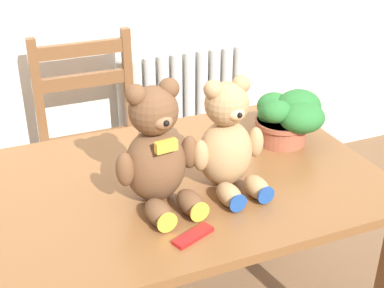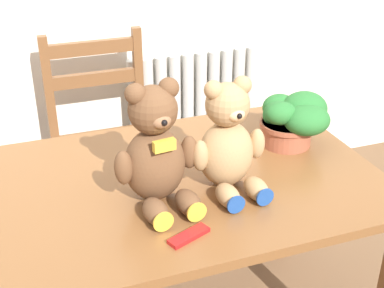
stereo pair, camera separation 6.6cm
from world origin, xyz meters
name	(u,v)px [view 1 (the left image)]	position (x,y,z in m)	size (l,w,h in m)	color
radiator	(183,128)	(0.41, 1.49, 0.35)	(0.72, 0.10, 0.76)	beige
dining_table	(187,204)	(0.00, 0.42, 0.62)	(1.19, 0.85, 0.72)	brown
wooden_chair_behind	(97,146)	(-0.12, 1.21, 0.48)	(0.45, 0.46, 0.96)	brown
teddy_bear_left	(157,153)	(-0.13, 0.33, 0.88)	(0.26, 0.27, 0.37)	brown
teddy_bear_right	(228,142)	(0.09, 0.33, 0.87)	(0.24, 0.24, 0.34)	tan
potted_plant	(288,116)	(0.42, 0.52, 0.82)	(0.25, 0.26, 0.18)	#9E5138
chocolate_bar	(193,236)	(-0.10, 0.13, 0.73)	(0.12, 0.04, 0.01)	red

